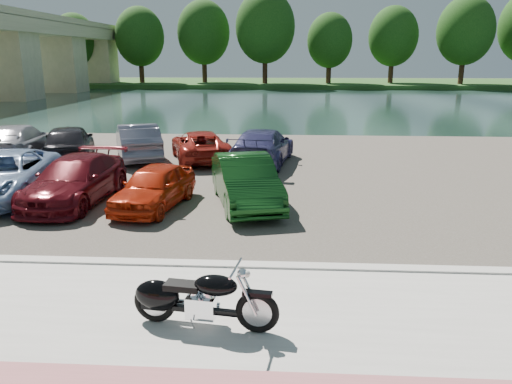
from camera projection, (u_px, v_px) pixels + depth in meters
The scene contains 17 objects.
ground at pixel (278, 321), 8.13m from camera, with size 200.00×200.00×0.00m, color #595447.
promenade at pixel (276, 354), 7.15m from camera, with size 60.00×6.00×0.10m, color #B0ADA5.
kerb at pixel (280, 268), 10.04m from camera, with size 60.00×0.30×0.14m, color #B0ADA5.
parking_lot at pixel (283, 171), 18.72m from camera, with size 60.00×18.00×0.04m, color #433E36.
river at pixel (286, 103), 46.67m from camera, with size 120.00×40.00×0.00m, color #182C28.
far_bank at pixel (286, 83), 77.42m from camera, with size 120.00×24.00×0.60m, color #264A1A.
far_trees at pixel (318, 33), 69.31m from camera, with size 70.25×10.68×12.52m.
motorcycle at pixel (191, 298), 7.71m from camera, with size 2.32×0.77×1.05m.
car_2 at pixel (3, 176), 14.90m from camera, with size 2.32×5.02×1.40m, color #89A2C7.
car_3 at pixel (75, 180), 14.51m from camera, with size 1.86×4.58×1.33m, color #4F0B12.
car_4 at pixel (154, 187), 14.00m from camera, with size 1.44×3.58×1.22m, color #B6250C.
car_5 at pixel (246, 181), 14.23m from camera, with size 1.50×4.32×1.42m, color #113E14.
car_7 at pixel (17, 142), 20.43m from camera, with size 2.09×5.15×1.49m, color #9F9DA5.
car_8 at pixel (69, 143), 20.12m from camera, with size 1.83×4.54×1.55m, color black.
car_9 at pixel (138, 141), 20.71m from camera, with size 1.57×4.51×1.48m, color slate.
car_10 at pixel (200, 146), 20.45m from camera, with size 2.05×4.44×1.23m, color maroon.
car_11 at pixel (262, 146), 19.77m from camera, with size 1.98×4.87×1.41m, color navy.
Camera 1 is at (0.09, -7.30, 4.16)m, focal length 35.00 mm.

